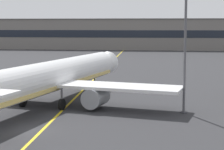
# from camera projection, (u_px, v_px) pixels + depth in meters

# --- Properties ---
(ground_plane) EXTENTS (400.00, 400.00, 0.00)m
(ground_plane) POSITION_uv_depth(u_px,v_px,m) (32.00, 131.00, 37.81)
(ground_plane) COLOR #2D2D30
(taxiway_centreline) EXTENTS (5.72, 179.93, 0.01)m
(taxiway_centreline) POSITION_uv_depth(u_px,v_px,m) (89.00, 84.00, 67.36)
(taxiway_centreline) COLOR yellow
(taxiway_centreline) RESTS_ON ground
(airliner_foreground) EXTENTS (32.28, 41.11, 11.65)m
(airliner_foreground) POSITION_uv_depth(u_px,v_px,m) (49.00, 78.00, 49.24)
(airliner_foreground) COLOR white
(airliner_foreground) RESTS_ON ground
(apron_lamp_post) EXTENTS (2.24, 0.90, 14.90)m
(apron_lamp_post) POSITION_uv_depth(u_px,v_px,m) (185.00, 43.00, 44.59)
(apron_lamp_post) COLOR #515156
(apron_lamp_post) RESTS_ON ground
(safety_cone_by_nose_gear) EXTENTS (0.44, 0.44, 0.55)m
(safety_cone_by_nose_gear) POSITION_uv_depth(u_px,v_px,m) (77.00, 84.00, 66.14)
(safety_cone_by_nose_gear) COLOR orange
(safety_cone_by_nose_gear) RESTS_ON ground
(terminal_building) EXTENTS (147.53, 12.40, 12.04)m
(terminal_building) POSITION_uv_depth(u_px,v_px,m) (132.00, 34.00, 159.92)
(terminal_building) COLOR slate
(terminal_building) RESTS_ON ground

